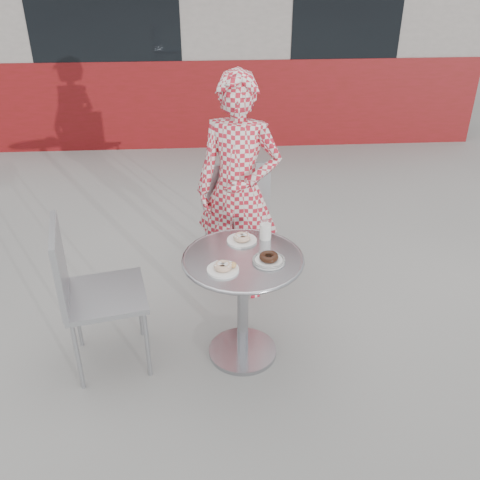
{
  "coord_description": "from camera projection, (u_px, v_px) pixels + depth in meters",
  "views": [
    {
      "loc": [
        -0.17,
        -2.5,
        2.2
      ],
      "look_at": [
        0.0,
        0.04,
        0.75
      ],
      "focal_mm": 40.0,
      "sensor_mm": 36.0,
      "label": 1
    }
  ],
  "objects": [
    {
      "name": "seated_person",
      "position": [
        238.0,
        191.0,
        3.46
      ],
      "size": [
        0.64,
        0.51,
        1.52
      ],
      "primitive_type": "imported",
      "rotation": [
        0.0,
        0.0,
        -0.3
      ],
      "color": "#B61C2C",
      "rests_on": "ground"
    },
    {
      "name": "ground",
      "position": [
        240.0,
        349.0,
        3.27
      ],
      "size": [
        60.0,
        60.0,
        0.0
      ],
      "primitive_type": "plane",
      "color": "#9C9994",
      "rests_on": "ground"
    },
    {
      "name": "plate_far",
      "position": [
        242.0,
        239.0,
        3.05
      ],
      "size": [
        0.17,
        0.17,
        0.04
      ],
      "rotation": [
        0.0,
        0.0,
        0.24
      ],
      "color": "white",
      "rests_on": "bistro_table"
    },
    {
      "name": "bistro_table",
      "position": [
        243.0,
        283.0,
        2.99
      ],
      "size": [
        0.67,
        0.67,
        0.68
      ],
      "rotation": [
        0.0,
        0.0,
        -0.03
      ],
      "color": "#B6B6BA",
      "rests_on": "ground"
    },
    {
      "name": "chair_left",
      "position": [
        107.0,
        322.0,
        3.05
      ],
      "size": [
        0.52,
        0.52,
        0.92
      ],
      "rotation": [
        0.0,
        0.0,
        1.78
      ],
      "color": "#A1A3A8",
      "rests_on": "ground"
    },
    {
      "name": "plate_near",
      "position": [
        223.0,
        268.0,
        2.79
      ],
      "size": [
        0.17,
        0.17,
        0.05
      ],
      "rotation": [
        0.0,
        0.0,
        -0.23
      ],
      "color": "white",
      "rests_on": "bistro_table"
    },
    {
      "name": "milk_cup",
      "position": [
        265.0,
        231.0,
        3.06
      ],
      "size": [
        0.07,
        0.07,
        0.11
      ],
      "rotation": [
        0.0,
        0.0,
        -0.36
      ],
      "color": "white",
      "rests_on": "bistro_table"
    },
    {
      "name": "plate_checker",
      "position": [
        269.0,
        259.0,
        2.86
      ],
      "size": [
        0.18,
        0.18,
        0.05
      ],
      "rotation": [
        0.0,
        0.0,
        0.14
      ],
      "color": "white",
      "rests_on": "bistro_table"
    },
    {
      "name": "chair_far",
      "position": [
        234.0,
        233.0,
        3.96
      ],
      "size": [
        0.48,
        0.48,
        0.91
      ],
      "rotation": [
        0.0,
        0.0,
        3.26
      ],
      "color": "#A1A3A8",
      "rests_on": "ground"
    }
  ]
}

